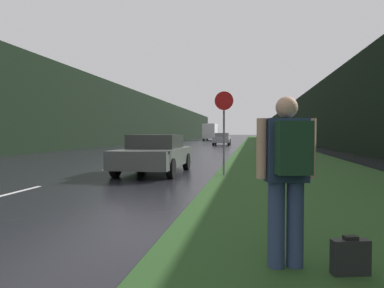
{
  "coord_description": "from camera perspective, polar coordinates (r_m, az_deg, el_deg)",
  "views": [
    {
      "loc": [
        5.6,
        -0.01,
        1.43
      ],
      "look_at": [
        2.89,
        15.68,
        0.92
      ],
      "focal_mm": 32.0,
      "sensor_mm": 36.0,
      "label": 1
    }
  ],
  "objects": [
    {
      "name": "treeline_near_side",
      "position": [
        50.65,
        18.67,
        3.85
      ],
      "size": [
        2.0,
        140.0,
        6.6
      ],
      "primitive_type": "cube",
      "color": "black",
      "rests_on": "ground_plane"
    },
    {
      "name": "lane_stripe_c",
      "position": [
        14.98,
        -12.23,
        -3.68
      ],
      "size": [
        0.12,
        3.0,
        0.01
      ],
      "primitive_type": "cube",
      "color": "silver",
      "rests_on": "ground_plane"
    },
    {
      "name": "delivery_truck",
      "position": [
        67.62,
        3.16,
        2.07
      ],
      "size": [
        2.49,
        8.55,
        3.22
      ],
      "color": "gray",
      "rests_on": "ground_plane"
    },
    {
      "name": "car_passing_near",
      "position": [
        12.33,
        -6.24,
        -1.59
      ],
      "size": [
        2.05,
        4.27,
        1.37
      ],
      "rotation": [
        0.0,
        0.0,
        3.14
      ],
      "color": "#4C514C",
      "rests_on": "ground_plane"
    },
    {
      "name": "grass_verge",
      "position": [
        40.07,
        12.35,
        -0.24
      ],
      "size": [
        6.0,
        240.0,
        0.02
      ],
      "primitive_type": "cube",
      "color": "#26471E",
      "rests_on": "ground_plane"
    },
    {
      "name": "lane_stripe_d",
      "position": [
        21.61,
        -5.25,
        -1.96
      ],
      "size": [
        0.12,
        3.0,
        0.01
      ],
      "primitive_type": "cube",
      "color": "silver",
      "rests_on": "ground_plane"
    },
    {
      "name": "lane_stripe_e",
      "position": [
        28.42,
        -1.59,
        -1.05
      ],
      "size": [
        0.12,
        3.0,
        0.01
      ],
      "primitive_type": "cube",
      "color": "silver",
      "rests_on": "ground_plane"
    },
    {
      "name": "stop_sign",
      "position": [
        11.48,
        5.34,
        3.12
      ],
      "size": [
        0.62,
        0.07,
        2.82
      ],
      "color": "slate",
      "rests_on": "ground_plane"
    },
    {
      "name": "car_passing_far",
      "position": [
        40.78,
        5.0,
        0.86
      ],
      "size": [
        1.94,
        4.13,
        1.45
      ],
      "rotation": [
        0.0,
        0.0,
        3.14
      ],
      "color": "#9E9EA3",
      "rests_on": "ground_plane"
    },
    {
      "name": "suitcase",
      "position": [
        3.92,
        24.88,
        -16.81
      ],
      "size": [
        0.39,
        0.2,
        0.41
      ],
      "rotation": [
        0.0,
        0.0,
        0.24
      ],
      "color": "#232326",
      "rests_on": "ground_plane"
    },
    {
      "name": "hitchhiker_with_backpack",
      "position": [
        3.69,
        15.6,
        -4.34
      ],
      "size": [
        0.62,
        0.5,
        1.81
      ],
      "rotation": [
        0.0,
        0.0,
        0.24
      ],
      "color": "navy",
      "rests_on": "ground_plane"
    },
    {
      "name": "treeline_far_side",
      "position": [
        52.54,
        -7.97,
        4.1
      ],
      "size": [
        2.0,
        140.0,
        7.05
      ],
      "primitive_type": "cube",
      "color": "black",
      "rests_on": "ground_plane"
    }
  ]
}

